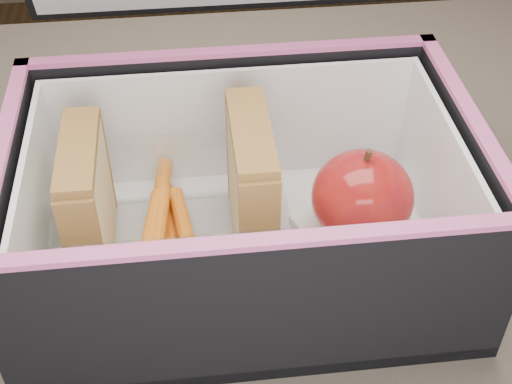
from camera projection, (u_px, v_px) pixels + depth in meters
kitchen_table at (285, 308)px, 0.65m from camera, size 1.20×0.80×0.75m
lunch_bag at (243, 189)px, 0.53m from camera, size 0.33×0.30×0.33m
plastic_tub at (173, 217)px, 0.54m from camera, size 0.16×0.12×0.07m
sandwich_left at (88, 202)px, 0.52m from camera, size 0.03×0.09×0.10m
sandwich_right at (251, 187)px, 0.53m from camera, size 0.03×0.10×0.11m
carrot_sticks at (164, 233)px, 0.54m from camera, size 0.05×0.16×0.03m
paper_napkin at (360, 234)px, 0.57m from camera, size 0.11×0.11×0.01m
red_apple at (362, 197)px, 0.54m from camera, size 0.09×0.09×0.08m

